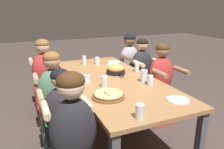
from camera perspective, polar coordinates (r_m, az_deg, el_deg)
ground_plane at (r=3.06m, az=-0.00°, el=-14.49°), size 18.00×18.00×0.00m
dining_table at (r=2.77m, az=-0.00°, el=-2.37°), size 2.29×1.00×0.75m
pizza_board_main at (r=2.17m, az=-0.99°, el=-5.32°), size 0.33×0.33×0.05m
skillet_bowl at (r=2.92m, az=0.98°, el=1.31°), size 0.36×0.25×0.13m
empty_plate_a at (r=3.33m, az=0.26°, el=2.37°), size 0.20×0.20×0.02m
empty_plate_b at (r=3.54m, az=0.44°, el=3.29°), size 0.19×0.19×0.02m
empty_plate_c at (r=2.20m, az=16.82°, el=-6.33°), size 0.21×0.21×0.02m
cocktail_glass_blue at (r=2.60m, az=-6.51°, el=-1.18°), size 0.08×0.08×0.12m
drinking_glass_a at (r=1.77m, az=7.26°, el=-9.58°), size 0.07×0.07×0.12m
drinking_glass_b at (r=2.53m, az=9.97°, el=-1.68°), size 0.07×0.07×0.12m
drinking_glass_c at (r=3.42m, az=-3.86°, el=3.47°), size 0.07×0.07×0.11m
drinking_glass_d at (r=2.62m, az=8.35°, el=-0.60°), size 0.08×0.08×0.15m
drinking_glass_e at (r=3.02m, az=6.50°, el=1.87°), size 0.06×0.06×0.13m
drinking_glass_f at (r=3.43m, az=-7.26°, el=3.61°), size 0.06×0.06×0.14m
drinking_glass_g at (r=2.44m, az=-2.04°, el=-2.00°), size 0.07×0.07×0.12m
diner_far_center at (r=3.14m, az=12.46°, el=-3.50°), size 0.51×0.40×1.15m
diner_near_right at (r=1.83m, az=-9.82°, el=-18.58°), size 0.51×0.40×1.18m
diner_far_left at (r=3.89m, az=4.50°, el=1.25°), size 0.51×0.40×1.18m
diner_near_center at (r=2.64m, az=-14.60°, el=-7.66°), size 0.51×0.40×1.15m
diner_far_midleft at (r=3.55m, az=7.61°, el=-0.82°), size 0.51×0.40×1.15m
diner_near_midright at (r=2.23m, az=-12.50°, el=-13.50°), size 0.51×0.40×1.08m
diner_near_left at (r=3.46m, az=-16.96°, el=-1.53°), size 0.51×0.40×1.17m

